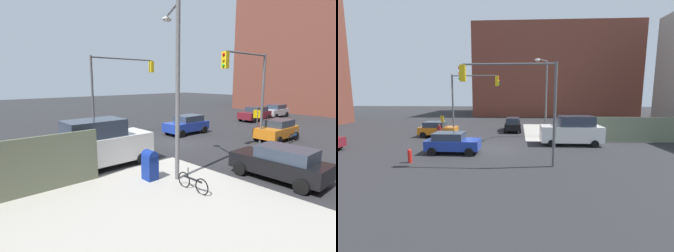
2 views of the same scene
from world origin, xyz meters
The scene contains 17 objects.
ground_plane centered at (0.00, 0.00, 0.00)m, with size 120.00×120.00×0.00m, color #28282B.
sidewalk_corner centered at (9.00, 9.00, 0.01)m, with size 12.00×12.00×0.01m, color #ADA89E.
traffic_signal_nw_corner centered at (-2.64, 4.50, 4.60)m, with size 4.94×0.36×6.50m.
traffic_signal_se_corner centered at (2.17, -4.50, 4.66)m, with size 6.04×0.36×6.50m.
street_lamp_corner centered at (5.02, 5.48, 4.70)m, with size 1.55×2.38×8.00m.
warning_sign_two_way centered at (-5.40, 3.66, 1.64)m, with size 0.48×0.48×2.40m.
mailbox_blue centered at (6.20, 5.00, 0.76)m, with size 0.56×0.64×1.43m.
fire_hydrant centered at (-5.00, -4.20, 0.49)m, with size 0.26×0.26×0.94m.
sedan_blue centered at (-2.84, -1.61, 0.84)m, with size 4.08×2.02×1.62m.
sedan_silver centered at (-18.89, -1.74, 0.84)m, with size 4.05×2.02×1.62m.
hatchback_orange centered at (-6.36, 4.83, 0.84)m, with size 3.89×2.02×1.62m.
coupe_maroon centered at (-14.28, -1.81, 0.84)m, with size 4.39×2.02×1.62m.
coupe_black centered at (1.59, 9.01, 0.84)m, with size 2.02×4.33×1.62m.
van_white_delivery centered at (7.09, 1.80, 1.28)m, with size 5.40×2.32×2.62m.
pedestrian_crossing centered at (-5.80, 3.80, 0.80)m, with size 0.36×0.36×1.55m.
bicycle_leaning_on_fence centered at (5.60, 7.20, 0.35)m, with size 0.05×1.75×0.97m.
bicycle_at_crosswalk centered at (-6.80, 6.00, 0.35)m, with size 1.75×0.05×0.97m.
Camera 1 is at (13.29, 14.49, 4.63)m, focal length 28.00 mm.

